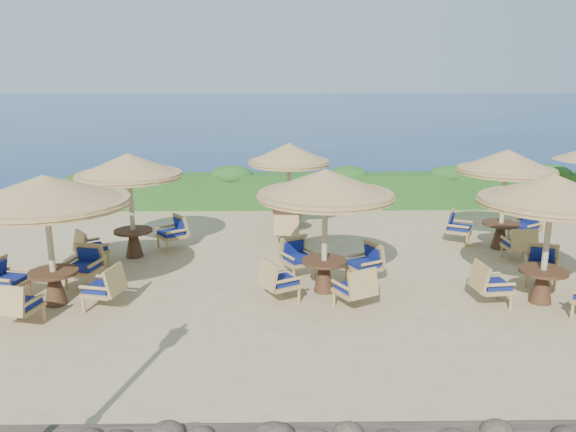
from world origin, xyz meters
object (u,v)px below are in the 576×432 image
at_px(cafe_set_1, 325,208).
at_px(cafe_set_3, 130,180).
at_px(cafe_set_5, 505,181).
at_px(cafe_set_2, 550,211).
at_px(cafe_set_4, 289,169).
at_px(cafe_set_0, 47,212).

bearing_deg(cafe_set_1, cafe_set_3, 152.32).
distance_m(cafe_set_3, cafe_set_5, 9.60).
bearing_deg(cafe_set_2, cafe_set_4, 134.37).
relative_size(cafe_set_4, cafe_set_5, 1.02).
relative_size(cafe_set_1, cafe_set_4, 1.00).
relative_size(cafe_set_2, cafe_set_4, 1.00).
xyz_separation_m(cafe_set_4, cafe_set_5, (5.60, -1.48, -0.06)).
xyz_separation_m(cafe_set_1, cafe_set_2, (4.37, -0.67, 0.08)).
xyz_separation_m(cafe_set_0, cafe_set_2, (9.84, -0.06, -0.01)).
distance_m(cafe_set_3, cafe_set_4, 4.47).
height_order(cafe_set_1, cafe_set_5, same).
xyz_separation_m(cafe_set_0, cafe_set_4, (4.80, 5.09, -0.02)).
xyz_separation_m(cafe_set_2, cafe_set_3, (-9.02, 3.11, 0.06)).
relative_size(cafe_set_1, cafe_set_5, 1.03).
relative_size(cafe_set_1, cafe_set_2, 1.00).
xyz_separation_m(cafe_set_0, cafe_set_3, (0.82, 3.05, 0.05)).
relative_size(cafe_set_2, cafe_set_3, 1.07).
bearing_deg(cafe_set_3, cafe_set_2, -19.02).
relative_size(cafe_set_1, cafe_set_3, 1.07).
height_order(cafe_set_0, cafe_set_4, same).
bearing_deg(cafe_set_2, cafe_set_5, 81.37).
relative_size(cafe_set_3, cafe_set_5, 0.96).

